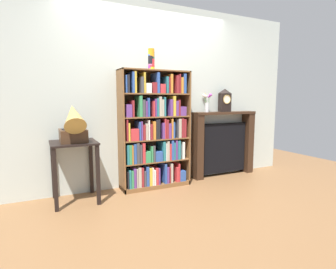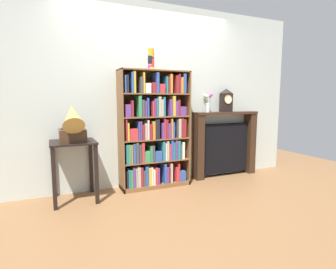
{
  "view_description": "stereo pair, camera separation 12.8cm",
  "coord_description": "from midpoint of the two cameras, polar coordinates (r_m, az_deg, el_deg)",
  "views": [
    {
      "loc": [
        -1.46,
        -3.35,
        1.25
      ],
      "look_at": [
        0.21,
        0.14,
        0.74
      ],
      "focal_mm": 28.83,
      "sensor_mm": 36.0,
      "label": 1
    },
    {
      "loc": [
        -1.34,
        -3.4,
        1.25
      ],
      "look_at": [
        0.21,
        0.14,
        0.74
      ],
      "focal_mm": 28.83,
      "sensor_mm": 36.0,
      "label": 2
    }
  ],
  "objects": [
    {
      "name": "flower_vase",
      "position": [
        4.25,
        9.25,
        6.8
      ],
      "size": [
        0.13,
        0.15,
        0.29
      ],
      "color": "silver",
      "rests_on": "fireplace_mantel"
    },
    {
      "name": "cup_stack",
      "position": [
        3.78,
        -2.62,
        15.57
      ],
      "size": [
        0.09,
        0.09,
        0.28
      ],
      "color": "yellow",
      "rests_on": "bookshelf"
    },
    {
      "name": "wall_back",
      "position": [
        3.99,
        -2.03,
        8.18
      ],
      "size": [
        4.82,
        0.08,
        2.6
      ],
      "primitive_type": "cube",
      "color": "beige",
      "rests_on": "ground"
    },
    {
      "name": "gramophone",
      "position": [
        3.35,
        -18.52,
        2.14
      ],
      "size": [
        0.3,
        0.53,
        0.53
      ],
      "color": "#472D1C",
      "rests_on": "side_table_left"
    },
    {
      "name": "mantel_clock",
      "position": [
        4.44,
        13.03,
        7.07
      ],
      "size": [
        0.19,
        0.11,
        0.37
      ],
      "color": "black",
      "rests_on": "fireplace_mantel"
    },
    {
      "name": "side_table_left",
      "position": [
        3.49,
        -18.37,
        -4.4
      ],
      "size": [
        0.53,
        0.53,
        0.74
      ],
      "color": "black",
      "rests_on": "ground"
    },
    {
      "name": "bookshelf",
      "position": [
        3.8,
        -1.96,
        -0.05
      ],
      "size": [
        0.99,
        0.31,
        1.64
      ],
      "color": "brown",
      "rests_on": "ground"
    },
    {
      "name": "ground_plane",
      "position": [
        3.86,
        -1.06,
        -11.56
      ],
      "size": [
        7.82,
        6.4,
        0.02
      ],
      "primitive_type": "cube",
      "color": "brown"
    },
    {
      "name": "fireplace_mantel",
      "position": [
        4.52,
        12.65,
        -2.08
      ],
      "size": [
        1.12,
        0.21,
        1.05
      ],
      "color": "#382316",
      "rests_on": "ground"
    }
  ]
}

